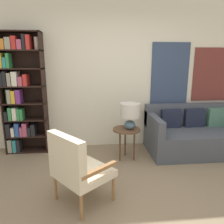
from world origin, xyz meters
name	(u,v)px	position (x,y,z in m)	size (l,w,h in m)	color
ground_plane	(129,212)	(0.00, 0.00, 0.00)	(14.00, 14.00, 0.00)	#847056
wall_back	(114,76)	(0.04, 2.03, 1.35)	(6.40, 0.08, 2.70)	silver
bookshelf	(20,94)	(-1.63, 1.84, 1.07)	(0.73, 0.30, 2.11)	black
armchair	(76,165)	(-0.58, 0.20, 0.49)	(0.80, 0.80, 0.87)	olive
couch	(196,134)	(1.52, 1.56, 0.32)	(1.77, 0.92, 0.83)	#474C56
side_table	(127,133)	(0.18, 1.33, 0.47)	(0.46, 0.46, 0.53)	brown
table_lamp	(130,113)	(0.23, 1.32, 0.81)	(0.33, 0.33, 0.43)	slate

